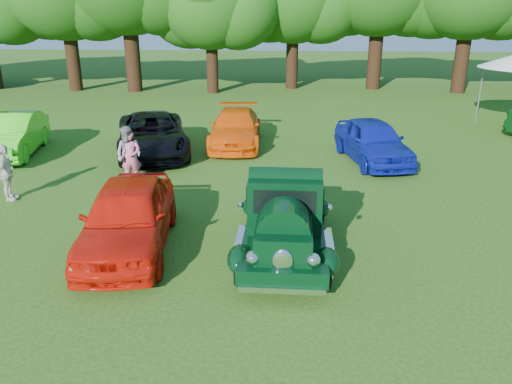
# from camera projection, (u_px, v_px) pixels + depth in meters

# --- Properties ---
(ground) EXTENTS (120.00, 120.00, 0.00)m
(ground) POSITION_uv_depth(u_px,v_px,m) (210.00, 254.00, 10.93)
(ground) COLOR #224510
(ground) RESTS_ON ground
(hero_pickup) EXTENTS (2.15, 4.61, 1.80)m
(hero_pickup) POSITION_uv_depth(u_px,v_px,m) (285.00, 217.00, 10.84)
(hero_pickup) COLOR black
(hero_pickup) RESTS_ON ground
(red_convertible) EXTENTS (2.37, 4.66, 1.52)m
(red_convertible) POSITION_uv_depth(u_px,v_px,m) (128.00, 216.00, 10.95)
(red_convertible) COLOR red
(red_convertible) RESTS_ON ground
(back_car_lime) EXTENTS (2.55, 4.76, 1.49)m
(back_car_lime) POSITION_uv_depth(u_px,v_px,m) (13.00, 135.00, 18.20)
(back_car_lime) COLOR #3BCE1B
(back_car_lime) RESTS_ON ground
(back_car_black) EXTENTS (3.90, 5.77, 1.47)m
(back_car_black) POSITION_uv_depth(u_px,v_px,m) (152.00, 134.00, 18.34)
(back_car_black) COLOR black
(back_car_black) RESTS_ON ground
(back_car_orange) EXTENTS (2.13, 4.78, 1.36)m
(back_car_orange) POSITION_uv_depth(u_px,v_px,m) (236.00, 128.00, 19.58)
(back_car_orange) COLOR #E95208
(back_car_orange) RESTS_ON ground
(back_car_blue) EXTENTS (2.67, 4.65, 1.49)m
(back_car_blue) POSITION_uv_depth(u_px,v_px,m) (373.00, 141.00, 17.39)
(back_car_blue) COLOR #0D1891
(back_car_blue) RESTS_ON ground
(spectator_pink) EXTENTS (0.66, 0.50, 1.62)m
(spectator_pink) POSITION_uv_depth(u_px,v_px,m) (131.00, 157.00, 15.19)
(spectator_pink) COLOR #BE4E70
(spectator_pink) RESTS_ON ground
(spectator_grey) EXTENTS (1.03, 0.91, 1.77)m
(spectator_grey) POSITION_uv_depth(u_px,v_px,m) (129.00, 155.00, 15.14)
(spectator_grey) COLOR slate
(spectator_grey) RESTS_ON ground
(spectator_white) EXTENTS (0.56, 0.98, 1.58)m
(spectator_white) POSITION_uv_depth(u_px,v_px,m) (6.00, 173.00, 13.78)
(spectator_white) COLOR beige
(spectator_white) RESTS_ON ground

